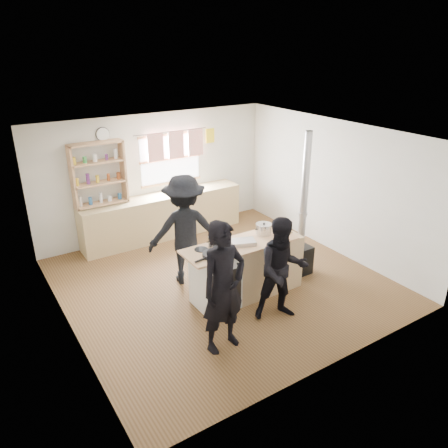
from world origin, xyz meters
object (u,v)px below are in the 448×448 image
Objects in this scene: person_near_left at (223,288)px; person_near_right at (282,270)px; stockpot_stove at (215,241)px; bread_board at (282,229)px; stockpot_counter at (264,229)px; skillet_greens at (214,254)px; cooking_island at (247,268)px; roast_tray at (243,242)px; thermos at (188,184)px; flue_heater at (301,239)px; person_far at (185,230)px.

person_near_left reaches higher than person_near_right.
bread_board is at bearing -6.58° from stockpot_stove.
stockpot_counter is at bearing 91.48° from person_near_right.
skillet_greens is 1.30× the size of bread_board.
cooking_island is 0.51m from roast_tray.
thermos is at bearing 80.59° from cooking_island.
stockpot_stove reaches higher than bread_board.
person_near_right is (0.06, -0.77, 0.32)m from cooking_island.
person_near_right is at bearing -58.13° from stockpot_stove.
bread_board is (1.19, -0.14, -0.03)m from stockpot_stove.
thermos is at bearing 68.38° from skillet_greens.
thermos is at bearing 62.08° from person_near_left.
stockpot_counter is (-0.08, -2.67, -0.02)m from thermos.
roast_tray reaches higher than cooking_island.
cooking_island is 5.03× the size of skillet_greens.
person_near_right reaches higher than bread_board.
stockpot_stove is (0.19, 0.26, 0.05)m from skillet_greens.
roast_tray is at bearing -175.06° from flue_heater.
flue_heater is at bearing 4.94° from roast_tray.
thermos is 2.67m from stockpot_counter.
stockpot_stove is 0.09× the size of flue_heater.
roast_tray is 1.08m from person_far.
stockpot_counter is at bearing -91.64° from thermos.
person_far is at bearing 71.38° from person_near_left.
flue_heater reaches higher than bread_board.
flue_heater is 2.43m from person_near_left.
bread_board is at bearing -19.67° from stockpot_counter.
person_near_right is at bearing -143.02° from flue_heater.
person_far is (-0.61, 0.92, 0.46)m from cooking_island.
stockpot_stove is at bearing 157.18° from roast_tray.
bread_board is 0.17× the size of person_near_left.
bread_board is at bearing 21.72° from person_near_left.
stockpot_counter is 1.29m from person_far.
person_near_right is at bearing -85.80° from cooking_island.
person_near_left reaches higher than stockpot_stove.
flue_heater is at bearing 17.89° from person_near_left.
flue_heater is 1.34× the size of person_far.
stockpot_counter is at bearing 29.48° from person_near_left.
stockpot_stove is 1.09m from person_near_right.
stockpot_stove is 0.15× the size of person_near_right.
thermos is 3.96m from person_near_left.
cooking_island is 1.26× the size of person_near_right.
bread_board is (0.68, -0.01, 0.51)m from cooking_island.
thermos is at bearing 105.15° from flue_heater.
stockpot_counter is 0.10× the size of flue_heater.
stockpot_counter is 0.32m from bread_board.
cooking_island is at bearing 141.26° from person_far.
person_near_right is at bearing -110.45° from stockpot_counter.
person_near_right is (-1.13, -0.85, 0.14)m from flue_heater.
skillet_greens reaches higher than cooking_island.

